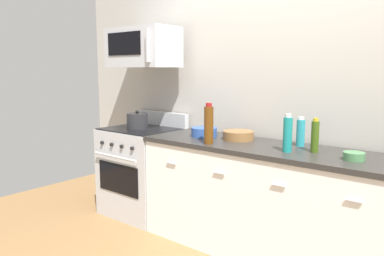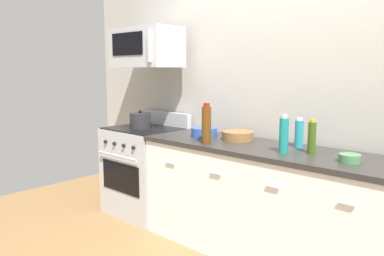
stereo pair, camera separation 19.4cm
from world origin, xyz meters
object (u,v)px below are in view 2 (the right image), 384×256
object	(u,v)px
stockpot	(140,121)
bowl_green_glaze	(350,158)
range_oven	(145,170)
bottle_dish_soap	(299,133)
bottle_wine_amber	(206,125)
bottle_olive_oil	(312,137)
bottle_sparkling_teal	(284,135)
bowl_wooden_salad	(238,135)
microwave	(146,48)
bowl_blue_mixing	(204,132)

from	to	relation	value
stockpot	bowl_green_glaze	bearing A→B (deg)	-0.30
range_oven	stockpot	xyz separation A→B (m)	(0.00, -0.05, 0.53)
bottle_dish_soap	bottle_wine_amber	bearing A→B (deg)	-147.99
bottle_dish_soap	bottle_olive_oil	distance (m)	0.24
range_oven	bottle_sparkling_teal	bearing A→B (deg)	-3.58
bottle_dish_soap	bottle_sparkling_teal	world-z (taller)	bottle_sparkling_teal
range_oven	bottle_olive_oil	world-z (taller)	bottle_olive_oil
bottle_wine_amber	stockpot	bearing A→B (deg)	170.67
range_oven	bowl_wooden_salad	bearing A→B (deg)	4.80
microwave	bottle_olive_oil	bearing A→B (deg)	-1.13
microwave	stockpot	size ratio (longest dim) A/B	3.41
bottle_wine_amber	bowl_blue_mixing	bearing A→B (deg)	133.76
bottle_sparkling_teal	bottle_olive_oil	bearing A→B (deg)	34.93
bottle_dish_soap	stockpot	world-z (taller)	bottle_dish_soap
range_oven	microwave	distance (m)	1.28
bowl_blue_mixing	stockpot	xyz separation A→B (m)	(-0.81, -0.08, 0.04)
bottle_sparkling_teal	stockpot	bearing A→B (deg)	178.22
range_oven	bowl_blue_mixing	world-z (taller)	range_oven
bowl_wooden_salad	bowl_blue_mixing	bearing A→B (deg)	-167.67
bowl_green_glaze	bowl_wooden_salad	bearing A→B (deg)	171.14
microwave	stockpot	distance (m)	0.75
bowl_green_glaze	microwave	bearing A→B (deg)	177.10
bottle_olive_oil	bowl_wooden_salad	bearing A→B (deg)	173.13
range_oven	bottle_dish_soap	size ratio (longest dim) A/B	4.55
bottle_olive_oil	microwave	bearing A→B (deg)	178.87
bottle_wine_amber	bowl_blue_mixing	distance (m)	0.37
microwave	bottle_wine_amber	size ratio (longest dim) A/B	2.20
bottle_sparkling_teal	stockpot	world-z (taller)	bottle_sparkling_teal
bottle_wine_amber	bottle_dish_soap	bearing A→B (deg)	32.01
bowl_wooden_salad	stockpot	bearing A→B (deg)	-172.54
bottle_sparkling_teal	bowl_blue_mixing	bearing A→B (deg)	171.59
bottle_wine_amber	bottle_olive_oil	bearing A→B (deg)	16.22
bottle_sparkling_teal	bowl_wooden_salad	size ratio (longest dim) A/B	1.04
bottle_dish_soap	bowl_wooden_salad	world-z (taller)	bottle_dish_soap
bottle_wine_amber	bowl_green_glaze	size ratio (longest dim) A/B	2.38
bottle_sparkling_teal	bowl_blue_mixing	size ratio (longest dim) A/B	1.20
bottle_olive_oil	stockpot	size ratio (longest dim) A/B	1.17
bowl_wooden_salad	bottle_wine_amber	bearing A→B (deg)	-104.60
range_oven	bowl_wooden_salad	world-z (taller)	range_oven
bottle_dish_soap	bowl_wooden_salad	distance (m)	0.55
bottle_dish_soap	bowl_green_glaze	world-z (taller)	bottle_dish_soap
bottle_wine_amber	range_oven	bearing A→B (deg)	167.87
range_oven	bottle_wine_amber	size ratio (longest dim) A/B	3.16
bowl_green_glaze	bowl_wooden_salad	size ratio (longest dim) A/B	0.52
bowl_green_glaze	bowl_wooden_salad	distance (m)	1.04
stockpot	bowl_wooden_salad	bearing A→B (deg)	7.46
bottle_wine_amber	bowl_blue_mixing	world-z (taller)	bottle_wine_amber
range_oven	stockpot	distance (m)	0.54
bottle_olive_oil	bowl_green_glaze	xyz separation A→B (m)	(0.31, -0.07, -0.09)
bottle_dish_soap	bottle_sparkling_teal	size ratio (longest dim) A/B	0.82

